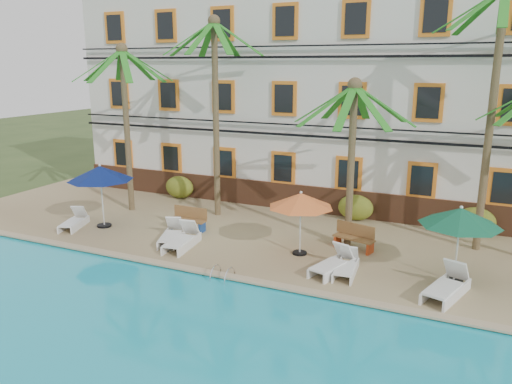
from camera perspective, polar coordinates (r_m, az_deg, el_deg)
The scene contains 23 objects.
ground at distance 16.55m, azimuth -0.95°, elevation -9.47°, with size 100.00×100.00×0.00m, color #384C23.
pool_deck at distance 20.83m, azimuth 4.95°, elevation -4.06°, with size 30.00×12.00×0.25m, color tan.
pool_coping at distance 15.70m, azimuth -2.38°, elevation -9.74°, with size 30.00×0.35×0.06m, color tan.
hotel_building at distance 24.57m, azimuth 9.19°, elevation 11.11°, with size 25.40×6.44×10.22m.
palm_a at distance 22.72m, azimuth -14.72°, elevation 9.61°, with size 4.23×4.23×7.33m.
palm_b at distance 21.23m, azimuth -4.67°, elevation 11.38°, with size 4.23×4.23×8.39m.
palm_c at distance 17.83m, azimuth 10.95°, elevation 6.11°, with size 4.23×4.23×6.02m.
palm_d at distance 18.66m, azimuth 25.60°, elevation 10.82°, with size 4.23×4.23×9.06m.
shrub_left at distance 24.98m, azimuth -8.74°, elevation 0.56°, with size 1.50×0.90×1.10m, color #195217.
shrub_mid at distance 21.59m, azimuth 11.32°, elevation -1.75°, with size 1.50×0.90×1.10m, color #195217.
shrub_right at distance 21.11m, azimuth 23.77°, elevation -3.09°, with size 1.50×0.90×1.10m, color #195217.
umbrella_blue at distance 20.85m, azimuth -17.37°, elevation 2.03°, with size 2.60×2.60×2.60m.
umbrella_red at distance 17.07m, azimuth 5.15°, elevation -0.99°, with size 2.27×2.27×2.27m.
umbrella_green at distance 15.95m, azimuth 22.33°, elevation -2.68°, with size 2.41×2.41×2.41m.
lounger_a at distance 21.59m, azimuth -20.07°, elevation -3.17°, with size 1.12×1.79×0.80m.
lounger_b at distance 18.94m, azimuth -9.65°, elevation -4.83°, with size 1.25×1.92×0.86m.
lounger_c at distance 18.31m, azimuth -8.42°, elevation -5.39°, with size 0.91×2.01×0.92m.
lounger_d at distance 16.21m, azimuth 8.80°, elevation -8.12°, with size 1.18×1.97×0.88m.
lounger_e at distance 16.17m, azimuth 10.28°, elevation -8.33°, with size 0.75×1.74×0.80m.
lounger_f at distance 15.45m, azimuth 20.98°, elevation -10.01°, with size 1.29×2.14×0.95m.
bench_left at distance 20.13m, azimuth -7.68°, elevation -3.02°, with size 1.50×0.48×0.93m.
bench_right at distance 18.23m, azimuth 11.24°, elevation -5.03°, with size 1.57×0.84×0.93m.
pool_ladder at distance 15.79m, azimuth -3.83°, elevation -9.72°, with size 0.54×0.74×0.74m.
Camera 1 is at (6.50, -13.68, 6.68)m, focal length 35.00 mm.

